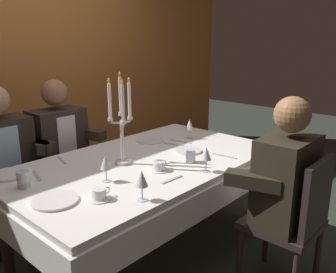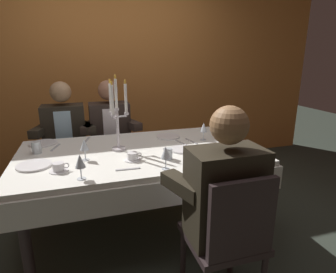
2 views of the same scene
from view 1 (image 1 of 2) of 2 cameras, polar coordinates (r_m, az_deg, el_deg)
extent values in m
plane|color=#31382F|center=(2.80, -3.47, -18.22)|extent=(12.00, 12.00, 0.00)
cube|color=#CD7936|center=(3.71, -22.52, 11.28)|extent=(6.00, 0.12, 2.70)
cube|color=white|center=(2.47, -3.75, -4.19)|extent=(1.90, 1.10, 0.04)
cube|color=white|center=(2.51, -3.70, -6.55)|extent=(1.94, 1.14, 0.18)
cylinder|color=#302425|center=(2.99, 13.97, -8.62)|extent=(0.07, 0.07, 0.70)
cylinder|color=#302425|center=(2.55, -24.82, -14.20)|extent=(0.07, 0.07, 0.70)
cylinder|color=#302425|center=(3.44, 1.28, -4.90)|extent=(0.07, 0.07, 0.70)
cylinder|color=silver|center=(2.40, -7.29, -4.11)|extent=(0.11, 0.11, 0.02)
cylinder|color=silver|center=(2.35, -7.42, -0.67)|extent=(0.02, 0.02, 0.28)
cylinder|color=silver|center=(2.31, -7.57, 3.62)|extent=(0.04, 0.04, 0.02)
cylinder|color=white|center=(2.29, -7.68, 6.63)|extent=(0.02, 0.02, 0.23)
ellipsoid|color=yellow|center=(2.27, -7.80, 9.86)|extent=(0.02, 0.02, 0.03)
cylinder|color=silver|center=(2.35, -6.82, 2.33)|extent=(0.08, 0.01, 0.01)
cylinder|color=silver|center=(2.37, -6.16, 2.96)|extent=(0.04, 0.04, 0.02)
cylinder|color=white|center=(2.34, -6.24, 5.89)|extent=(0.02, 0.02, 0.23)
ellipsoid|color=yellow|center=(2.33, -6.34, 9.04)|extent=(0.02, 0.02, 0.03)
cylinder|color=silver|center=(2.34, -8.39, 2.21)|extent=(0.05, 0.07, 0.01)
cylinder|color=silver|center=(2.35, -9.27, 2.73)|extent=(0.04, 0.04, 0.02)
cylinder|color=white|center=(2.32, -9.40, 5.68)|extent=(0.02, 0.02, 0.23)
ellipsoid|color=yellow|center=(2.30, -9.54, 8.86)|extent=(0.02, 0.02, 0.03)
cylinder|color=silver|center=(2.29, -7.34, 1.97)|extent=(0.05, 0.07, 0.01)
cylinder|color=silver|center=(2.25, -7.18, 2.25)|extent=(0.04, 0.04, 0.02)
cylinder|color=white|center=(2.22, -7.29, 5.33)|extent=(0.02, 0.02, 0.23)
ellipsoid|color=yellow|center=(2.20, -7.40, 8.65)|extent=(0.02, 0.02, 0.03)
cylinder|color=white|center=(1.94, -17.78, -9.84)|extent=(0.24, 0.24, 0.01)
cylinder|color=white|center=(2.63, 3.27, -2.32)|extent=(0.20, 0.20, 0.01)
cylinder|color=white|center=(2.89, -2.88, -0.65)|extent=(0.22, 0.22, 0.01)
cylinder|color=white|center=(2.39, -24.25, -5.60)|extent=(0.24, 0.24, 0.01)
cylinder|color=silver|center=(2.13, -9.90, -7.08)|extent=(0.06, 0.06, 0.00)
cylinder|color=silver|center=(2.11, -9.95, -6.09)|extent=(0.01, 0.01, 0.07)
cone|color=silver|center=(2.09, -10.05, -4.05)|extent=(0.07, 0.07, 0.08)
cylinder|color=maroon|center=(2.09, -10.02, -4.68)|extent=(0.04, 0.04, 0.03)
cylinder|color=silver|center=(2.98, 3.47, -0.28)|extent=(0.06, 0.06, 0.00)
cylinder|color=silver|center=(2.96, 3.49, 0.45)|extent=(0.01, 0.01, 0.07)
cone|color=silver|center=(2.95, 3.51, 1.96)|extent=(0.07, 0.07, 0.08)
cylinder|color=#E0D172|center=(2.95, 3.50, 1.49)|extent=(0.04, 0.04, 0.03)
cylinder|color=silver|center=(2.26, 6.10, -5.59)|extent=(0.06, 0.06, 0.00)
cylinder|color=silver|center=(2.24, 6.13, -4.65)|extent=(0.01, 0.01, 0.07)
cone|color=silver|center=(2.22, 6.18, -2.71)|extent=(0.07, 0.07, 0.08)
cylinder|color=maroon|center=(2.22, 6.17, -3.31)|extent=(0.04, 0.04, 0.03)
cylinder|color=silver|center=(1.87, -4.17, -10.15)|extent=(0.06, 0.06, 0.00)
cylinder|color=silver|center=(1.86, -4.20, -9.05)|extent=(0.01, 0.01, 0.07)
cone|color=silver|center=(1.82, -4.25, -6.76)|extent=(0.07, 0.07, 0.08)
cylinder|color=#E0D172|center=(1.83, -4.23, -7.47)|extent=(0.04, 0.04, 0.03)
cylinder|color=silver|center=(2.40, 3.67, -3.23)|extent=(0.07, 0.07, 0.08)
cylinder|color=silver|center=(2.16, -22.27, -6.41)|extent=(0.07, 0.07, 0.10)
cylinder|color=white|center=(2.26, -1.50, -5.44)|extent=(0.12, 0.12, 0.01)
cylinder|color=white|center=(2.25, -1.51, -4.72)|extent=(0.08, 0.08, 0.05)
torus|color=white|center=(2.28, -0.64, -4.33)|extent=(0.04, 0.01, 0.04)
cylinder|color=white|center=(1.91, -10.99, -9.86)|extent=(0.12, 0.12, 0.01)
cylinder|color=white|center=(1.90, -11.03, -9.03)|extent=(0.08, 0.08, 0.05)
torus|color=white|center=(1.92, -9.84, -8.53)|extent=(0.04, 0.01, 0.04)
cube|color=#B7B7BC|center=(2.88, 2.05, -0.79)|extent=(0.06, 0.19, 0.01)
cube|color=#B7B7BC|center=(2.79, 0.96, -1.29)|extent=(0.06, 0.17, 0.01)
cube|color=#B7B7BC|center=(2.11, 0.61, -6.96)|extent=(0.17, 0.02, 0.01)
cube|color=#B7B7BC|center=(2.55, -16.78, -3.66)|extent=(0.06, 0.17, 0.01)
cube|color=#B7B7BC|center=(2.55, 9.06, -3.15)|extent=(0.04, 0.19, 0.01)
cube|color=#B7B7BC|center=(2.31, -20.39, -5.95)|extent=(0.07, 0.19, 0.01)
cylinder|color=#302425|center=(2.97, -19.47, -12.26)|extent=(0.04, 0.04, 0.42)
cylinder|color=#302425|center=(3.27, -22.58, -9.98)|extent=(0.04, 0.04, 0.42)
cube|color=#302425|center=(2.96, -24.65, -8.02)|extent=(0.42, 0.42, 0.04)
cube|color=#29241C|center=(2.86, -25.30, -2.68)|extent=(0.42, 0.26, 0.54)
cube|color=#AAD2E8|center=(2.74, -24.25, -2.71)|extent=(0.16, 0.01, 0.40)
cube|color=#29241C|center=(2.85, -20.56, -1.40)|extent=(0.19, 0.34, 0.08)
cylinder|color=#302425|center=(3.02, -17.60, -11.64)|extent=(0.04, 0.04, 0.42)
cylinder|color=#302425|center=(3.19, -11.98, -9.70)|extent=(0.04, 0.04, 0.42)
cylinder|color=#302425|center=(3.31, -20.84, -9.47)|extent=(0.04, 0.04, 0.42)
cylinder|color=#302425|center=(3.47, -15.54, -7.84)|extent=(0.04, 0.04, 0.42)
cube|color=#302425|center=(3.15, -16.81, -5.82)|extent=(0.42, 0.42, 0.04)
cube|color=#302425|center=(3.23, -18.91, -0.96)|extent=(0.38, 0.04, 0.44)
cube|color=#312721|center=(3.06, -17.23, -0.75)|extent=(0.42, 0.26, 0.54)
cube|color=white|center=(2.94, -15.92, -0.69)|extent=(0.16, 0.01, 0.40)
sphere|color=#9C664C|center=(2.98, -17.86, 6.75)|extent=(0.21, 0.21, 0.21)
cube|color=#312721|center=(2.86, -20.01, -1.27)|extent=(0.19, 0.34, 0.08)
cube|color=#312721|center=(3.08, -12.84, 0.45)|extent=(0.19, 0.34, 0.08)
cylinder|color=#302425|center=(2.69, 15.53, -15.04)|extent=(0.04, 0.04, 0.42)
cylinder|color=#302425|center=(2.41, 11.43, -18.58)|extent=(0.04, 0.04, 0.42)
cylinder|color=#302425|center=(2.58, 22.98, -17.19)|extent=(0.04, 0.04, 0.42)
cube|color=#302425|center=(2.37, 17.88, -13.28)|extent=(0.42, 0.42, 0.04)
cube|color=#302425|center=(2.21, 22.93, -9.05)|extent=(0.38, 0.04, 0.44)
cube|color=#2D271B|center=(2.25, 18.49, -6.77)|extent=(0.42, 0.26, 0.54)
cube|color=#B6ACCD|center=(2.29, 15.47, -5.31)|extent=(0.16, 0.01, 0.40)
sphere|color=#986C45|center=(2.13, 19.42, 3.37)|extent=(0.21, 0.21, 0.21)
cube|color=#2D271B|center=(2.46, 18.55, -3.83)|extent=(0.19, 0.34, 0.08)
cube|color=#2D271B|center=(2.09, 13.58, -6.94)|extent=(0.19, 0.34, 0.08)
camera|label=2|loc=(1.30, 64.38, 4.01)|focal=30.05mm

